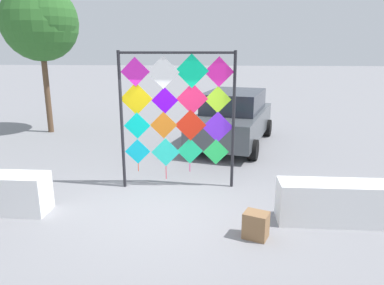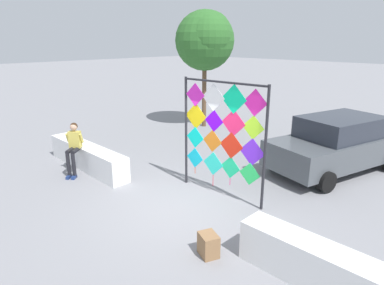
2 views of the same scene
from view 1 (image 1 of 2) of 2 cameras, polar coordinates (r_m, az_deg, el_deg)
The scene contains 5 objects.
ground at distance 7.32m, azimuth -4.84°, elevation -10.85°, with size 120.00×120.00×0.00m, color gray.
kite_display_rack at distance 8.02m, azimuth -2.27°, elevation 5.27°, with size 2.58×0.25×3.12m.
parked_car at distance 12.08m, azimuth 6.56°, elevation 3.95°, with size 3.08×4.91×1.77m.
cardboard_box_large at distance 6.37m, azimuth 10.14°, elevation -12.84°, with size 0.40×0.32×0.46m, color olive.
tree_broadleaf at distance 14.59m, azimuth -22.70°, elevation 17.56°, with size 2.76×2.72×5.39m.
Camera 1 is at (1.06, -6.51, 3.17)m, focal length 33.46 mm.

